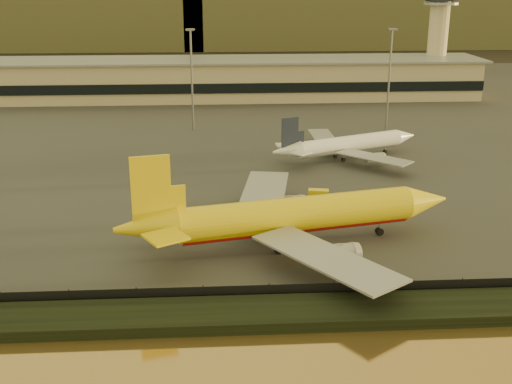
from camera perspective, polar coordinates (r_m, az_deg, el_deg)
ground at (r=91.20m, az=-0.77°, el=-5.94°), size 900.00×900.00×0.00m
embankment at (r=75.75m, az=-0.12°, el=-10.81°), size 320.00×7.00×1.40m
tarmac at (r=181.85m, az=-2.27°, el=6.63°), size 320.00×220.00×0.20m
perimeter_fence at (r=78.97m, az=-0.29°, el=-9.00°), size 300.00×0.05×2.20m
terminal_building at (r=211.04m, az=-6.51°, el=9.90°), size 202.00×25.00×12.60m
control_tower at (r=226.84m, az=15.93°, el=13.86°), size 11.20×11.20×35.50m
apron_light_masts at (r=160.51m, az=3.29°, el=10.66°), size 152.20×12.20×25.40m
dhl_cargo_jet at (r=93.49m, az=3.17°, el=-2.18°), size 50.69×48.80×15.24m
white_narrowbody_jet at (r=140.33m, az=8.13°, el=4.18°), size 34.76×32.83×10.46m
gse_vehicle_yellow at (r=114.94m, az=5.57°, el=-0.18°), size 3.84×2.23×1.62m
gse_vehicle_white at (r=123.55m, az=-9.81°, el=1.07°), size 4.84×3.26×2.00m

